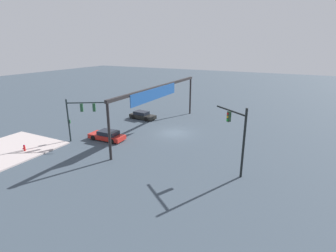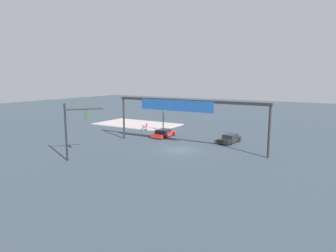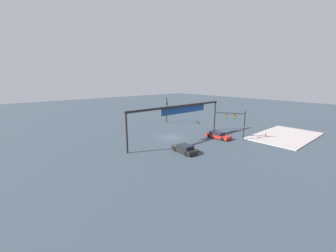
# 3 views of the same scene
# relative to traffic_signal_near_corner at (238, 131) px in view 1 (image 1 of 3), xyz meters

# --- Properties ---
(ground_plane) EXTENTS (173.60, 173.60, 0.00)m
(ground_plane) POSITION_rel_traffic_signal_near_corner_xyz_m (-7.64, -9.94, -4.07)
(ground_plane) COLOR #38434F
(traffic_signal_near_corner) EXTENTS (2.68, 3.40, 6.36)m
(traffic_signal_near_corner) POSITION_rel_traffic_signal_near_corner_xyz_m (0.00, 0.00, 0.00)
(traffic_signal_near_corner) COLOR black
(traffic_signal_near_corner) RESTS_ON ground
(traffic_signal_opposite_side) EXTENTS (2.74, 4.55, 5.26)m
(traffic_signal_opposite_side) POSITION_rel_traffic_signal_near_corner_xyz_m (0.24, -18.81, -0.46)
(traffic_signal_opposite_side) COLOR black
(traffic_signal_opposite_side) RESTS_ON ground
(overhead_sign_gantry) EXTENTS (21.56, 0.43, 6.29)m
(overhead_sign_gantry) POSITION_rel_traffic_signal_near_corner_xyz_m (-7.22, -12.04, 1.26)
(overhead_sign_gantry) COLOR black
(overhead_sign_gantry) RESTS_ON ground
(sedan_car_approaching) EXTENTS (2.15, 4.36, 1.21)m
(sedan_car_approaching) POSITION_rel_traffic_signal_near_corner_xyz_m (-11.63, -17.56, -3.50)
(sedan_car_approaching) COLOR black
(sedan_car_approaching) RESTS_ON ground
(sedan_car_waiting_far) EXTENTS (2.04, 4.62, 1.21)m
(sedan_car_waiting_far) POSITION_rel_traffic_signal_near_corner_xyz_m (-1.48, -16.24, -3.49)
(sedan_car_waiting_far) COLOR red
(sedan_car_waiting_far) RESTS_ON ground
(fire_hydrant_on_curb) EXTENTS (0.33, 0.22, 0.71)m
(fire_hydrant_on_curb) POSITION_rel_traffic_signal_near_corner_xyz_m (5.76, -21.86, -3.58)
(fire_hydrant_on_curb) COLOR red
(fire_hydrant_on_curb) RESTS_ON sidewalk_corner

